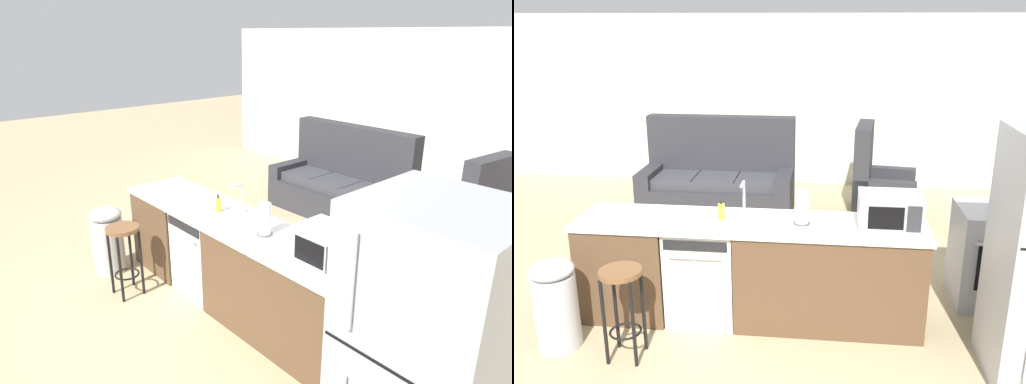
# 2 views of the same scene
# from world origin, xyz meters

# --- Properties ---
(ground_plane) EXTENTS (24.00, 24.00, 0.00)m
(ground_plane) POSITION_xyz_m (0.00, 0.00, 0.00)
(ground_plane) COLOR tan
(wall_back) EXTENTS (10.00, 0.06, 2.60)m
(wall_back) POSITION_xyz_m (0.30, 4.20, 1.30)
(wall_back) COLOR silver
(wall_back) RESTS_ON ground_plane
(kitchen_counter) EXTENTS (2.94, 0.66, 0.90)m
(kitchen_counter) POSITION_xyz_m (0.24, 0.00, 0.42)
(kitchen_counter) COLOR brown
(kitchen_counter) RESTS_ON ground_plane
(dishwasher) EXTENTS (0.58, 0.61, 0.84)m
(dishwasher) POSITION_xyz_m (-0.25, -0.00, 0.42)
(dishwasher) COLOR white
(dishwasher) RESTS_ON ground_plane
(stove_range) EXTENTS (0.76, 0.68, 0.90)m
(stove_range) POSITION_xyz_m (2.35, 0.55, 0.45)
(stove_range) COLOR #A8AAB2
(stove_range) RESTS_ON ground_plane
(refrigerator) EXTENTS (0.72, 0.73, 1.83)m
(refrigerator) POSITION_xyz_m (2.35, -0.55, 0.91)
(refrigerator) COLOR #A8AAB2
(refrigerator) RESTS_ON ground_plane
(microwave) EXTENTS (0.50, 0.37, 0.28)m
(microwave) POSITION_xyz_m (1.29, -0.00, 1.04)
(microwave) COLOR #B7B7BC
(microwave) RESTS_ON kitchen_counter
(sink_faucet) EXTENTS (0.07, 0.18, 0.30)m
(sink_faucet) POSITION_xyz_m (0.08, 0.16, 1.03)
(sink_faucet) COLOR silver
(sink_faucet) RESTS_ON kitchen_counter
(paper_towel_roll) EXTENTS (0.14, 0.14, 0.28)m
(paper_towel_roll) POSITION_xyz_m (0.59, -0.01, 1.04)
(paper_towel_roll) COLOR #4C4C51
(paper_towel_roll) RESTS_ON kitchen_counter
(soap_bottle) EXTENTS (0.06, 0.06, 0.18)m
(soap_bottle) POSITION_xyz_m (-0.09, 0.01, 0.97)
(soap_bottle) COLOR yellow
(soap_bottle) RESTS_ON kitchen_counter
(bar_stool) EXTENTS (0.32, 0.32, 0.74)m
(bar_stool) POSITION_xyz_m (-0.72, -0.70, 0.54)
(bar_stool) COLOR brown
(bar_stool) RESTS_ON ground_plane
(trash_bin) EXTENTS (0.35, 0.35, 0.74)m
(trash_bin) POSITION_xyz_m (-1.30, -0.62, 0.38)
(trash_bin) COLOR #B7B7BC
(trash_bin) RESTS_ON ground_plane
(couch) EXTENTS (2.00, 0.91, 1.27)m
(couch) POSITION_xyz_m (-0.68, 2.71, 0.39)
(couch) COLOR #2D2D33
(couch) RESTS_ON ground_plane
(armchair) EXTENTS (0.90, 0.94, 1.20)m
(armchair) POSITION_xyz_m (1.45, 2.89, 0.35)
(armchair) COLOR #2D2D33
(armchair) RESTS_ON ground_plane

